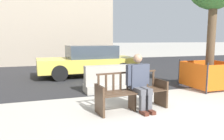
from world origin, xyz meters
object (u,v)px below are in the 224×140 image
seated_person (139,81)px  jersey_barrier_centre (115,80)px  car_taxi_near (89,61)px  construction_fence (209,74)px  street_bench (132,93)px

seated_person → jersey_barrier_centre: seated_person is taller
seated_person → car_taxi_near: 5.13m
construction_fence → car_taxi_near: 5.04m
seated_person → construction_fence: (3.27, 1.37, -0.21)m
seated_person → jersey_barrier_centre: 1.99m
jersey_barrier_centre → construction_fence: 3.23m
jersey_barrier_centre → car_taxi_near: size_ratio=0.45×
street_bench → construction_fence: size_ratio=1.21×
street_bench → seated_person: size_ratio=1.32×
seated_person → construction_fence: size_ratio=0.92×
jersey_barrier_centre → car_taxi_near: (-0.18, 3.16, 0.35)m
jersey_barrier_centre → car_taxi_near: car_taxi_near is taller
street_bench → jersey_barrier_centre: street_bench is taller
seated_person → car_taxi_near: bearing=90.9°
car_taxi_near → jersey_barrier_centre: bearing=-86.8°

